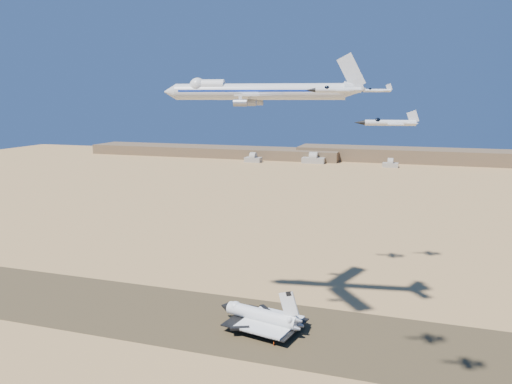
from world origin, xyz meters
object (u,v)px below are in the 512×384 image
(carrier_747, at_px, (253,92))
(chase_jet_d, at_px, (376,90))
(chase_jet_a, at_px, (337,90))
(chase_jet_c, at_px, (329,90))
(crew_b, at_px, (278,337))
(chase_jet_b, at_px, (389,123))
(crew_c, at_px, (274,344))
(shuttle, at_px, (261,317))
(crew_a, at_px, (270,334))

(carrier_747, height_order, chase_jet_d, carrier_747)
(chase_jet_a, height_order, chase_jet_c, chase_jet_c)
(crew_b, xyz_separation_m, chase_jet_c, (5.12, 65.99, 88.54))
(crew_b, bearing_deg, carrier_747, 6.83)
(crew_b, height_order, chase_jet_b, chase_jet_b)
(crew_c, xyz_separation_m, chase_jet_b, (37.46, -34.73, 79.42))
(carrier_747, distance_m, chase_jet_d, 74.09)
(shuttle, relative_size, crew_c, 20.59)
(chase_jet_a, relative_size, chase_jet_b, 1.00)
(carrier_747, xyz_separation_m, chase_jet_c, (18.84, 52.90, 1.23))
(crew_b, bearing_deg, chase_jet_c, -43.93)
(chase_jet_b, height_order, chase_jet_c, chase_jet_c)
(shuttle, distance_m, chase_jet_d, 114.61)
(crew_b, bearing_deg, shuttle, 12.10)
(crew_b, bearing_deg, crew_a, 29.70)
(shuttle, bearing_deg, chase_jet_d, 76.47)
(shuttle, bearing_deg, chase_jet_b, -33.51)
(carrier_747, distance_m, crew_c, 90.30)
(crew_b, xyz_separation_m, chase_jet_d, (24.87, 76.33, 88.39))
(crew_b, distance_m, chase_jet_d, 119.40)
(shuttle, xyz_separation_m, carrier_747, (-5.38, 6.49, 83.60))
(shuttle, height_order, chase_jet_d, chase_jet_d)
(shuttle, xyz_separation_m, chase_jet_a, (31.84, -36.43, 83.42))
(crew_c, bearing_deg, chase_jet_b, -176.65)
(shuttle, height_order, crew_b, shuttle)
(chase_jet_d, bearing_deg, chase_jet_a, -99.90)
(crew_b, relative_size, chase_jet_d, 0.11)
(crew_b, relative_size, chase_jet_a, 0.12)
(crew_c, height_order, chase_jet_b, chase_jet_b)
(crew_b, distance_m, chase_jet_b, 96.46)
(crew_b, xyz_separation_m, crew_c, (0.04, -5.22, -0.04))
(crew_c, relative_size, chase_jet_a, 0.12)
(crew_c, height_order, chase_jet_d, chase_jet_d)
(shuttle, distance_m, crew_c, 14.97)
(carrier_747, bearing_deg, chase_jet_c, 61.55)
(shuttle, bearing_deg, chase_jet_a, -36.91)
(carrier_747, height_order, crew_c, carrier_747)
(crew_b, distance_m, chase_jet_a, 95.04)
(chase_jet_b, distance_m, chase_jet_c, 111.15)
(carrier_747, relative_size, chase_jet_a, 5.04)
(chase_jet_b, xyz_separation_m, chase_jet_d, (-12.62, 116.28, 9.00))
(crew_a, distance_m, crew_b, 3.29)
(crew_a, relative_size, chase_jet_c, 0.10)
(carrier_747, xyz_separation_m, chase_jet_d, (38.59, 63.23, 1.08))
(crew_b, distance_m, crew_c, 5.22)
(crew_a, distance_m, chase_jet_d, 119.38)
(shuttle, relative_size, crew_b, 19.78)
(chase_jet_d, bearing_deg, chase_jet_b, -92.96)
(crew_b, xyz_separation_m, chase_jet_b, (37.49, -39.95, 79.39))
(chase_jet_c, xyz_separation_m, chase_jet_d, (19.75, 10.34, -0.16))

